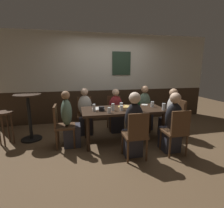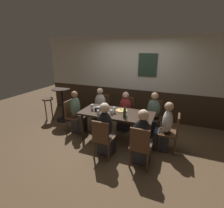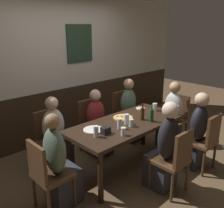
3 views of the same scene
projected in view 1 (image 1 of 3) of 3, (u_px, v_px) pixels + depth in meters
ground_plane at (123, 141)px, 3.79m from camera, size 12.00×12.00×0.00m
wall_back at (109, 78)px, 5.10m from camera, size 6.40×0.13×2.60m
dining_table at (123, 113)px, 3.66m from camera, size 1.79×0.80×0.74m
chair_mid_far at (115, 111)px, 4.47m from camera, size 0.40×0.40×0.88m
chair_mid_near at (136, 133)px, 2.91m from camera, size 0.40×0.40×0.88m
chair_head_east at (176, 116)px, 3.96m from camera, size 0.40×0.40×0.88m
chair_head_west at (61, 124)px, 3.42m from camera, size 0.40×0.40×0.88m
chair_right_far at (142, 109)px, 4.63m from camera, size 0.40×0.40×0.88m
chair_right_near at (177, 130)px, 3.07m from camera, size 0.40×0.40×0.88m
chair_left_far at (85, 112)px, 4.31m from camera, size 0.40×0.40×0.88m
person_mid_far at (116, 114)px, 4.32m from camera, size 0.34×0.37×1.09m
person_mid_near at (133, 129)px, 3.06m from camera, size 0.34×0.37×1.20m
person_head_east at (170, 117)px, 3.93m from camera, size 0.37×0.34×1.15m
person_head_west at (69, 123)px, 3.45m from camera, size 0.37×0.34×1.17m
person_right_far at (145, 111)px, 4.48m from camera, size 0.34×0.37×1.16m
person_right_near at (172, 127)px, 3.23m from camera, size 0.34×0.37×1.17m
person_left_far at (85, 115)px, 4.16m from camera, size 0.34×0.37×1.13m
pizza at (124, 107)px, 3.80m from camera, size 0.30×0.30×0.03m
tumbler_water at (122, 108)px, 3.47m from camera, size 0.06×0.06×0.11m
pint_glass_amber at (152, 105)px, 3.81m from camera, size 0.07×0.07×0.12m
beer_glass_half at (113, 107)px, 3.48m from camera, size 0.06×0.06×0.15m
pint_glass_pale at (121, 106)px, 3.58m from camera, size 0.07×0.07×0.15m
beer_glass_tall at (164, 107)px, 3.50m from camera, size 0.07×0.07×0.15m
pint_glass_stout at (109, 111)px, 3.29m from camera, size 0.06×0.06×0.11m
tumbler_short at (94, 108)px, 3.42m from camera, size 0.06×0.06×0.15m
beer_bottle_green at (139, 106)px, 3.46m from camera, size 0.06×0.06×0.26m
beer_bottle_brown at (135, 105)px, 3.58m from camera, size 0.06×0.06×0.25m
plate_white_large at (98, 108)px, 3.64m from camera, size 0.27×0.27×0.01m
plate_white_small at (145, 105)px, 4.01m from camera, size 0.15×0.15×0.01m
condiment_caddy at (101, 109)px, 3.45m from camera, size 0.11×0.09×0.09m
side_bar_table at (29, 114)px, 3.72m from camera, size 0.56×0.56×1.05m
bar_stool at (4, 119)px, 3.50m from camera, size 0.34×0.34×0.72m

